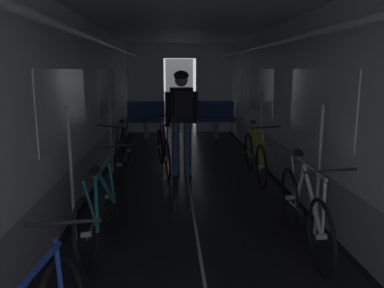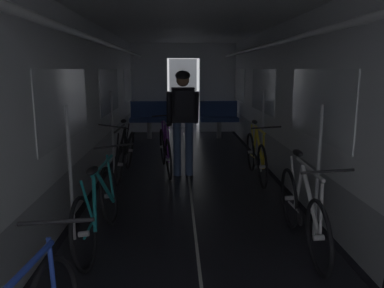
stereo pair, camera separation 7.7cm
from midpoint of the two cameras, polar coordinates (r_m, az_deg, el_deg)
train_car_shell at (r=5.25m, az=0.19°, el=10.61°), size 3.14×12.34×2.57m
bench_seat_far_left at (r=9.82m, az=-6.24°, el=4.18°), size 0.98×0.51×0.95m
bench_seat_far_right at (r=9.86m, az=4.29°, el=4.24°), size 0.98×0.51×0.95m
bicycle_black at (r=6.35m, az=-9.73°, el=-1.45°), size 0.44×1.69×0.96m
bicycle_yellow at (r=6.20m, az=9.98°, el=-1.74°), size 0.44×1.69×0.94m
bicycle_white at (r=3.96m, az=16.78°, el=-9.50°), size 0.44×1.69×0.95m
bicycle_teal at (r=3.96m, az=-13.37°, el=-9.35°), size 0.44×1.69×0.95m
person_cyclist_aisle at (r=6.17m, az=-1.00°, el=4.86°), size 0.54×0.41×1.73m
bicycle_purple_in_aisle at (r=6.55m, az=-3.67°, el=-0.89°), size 0.44×1.68×0.94m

